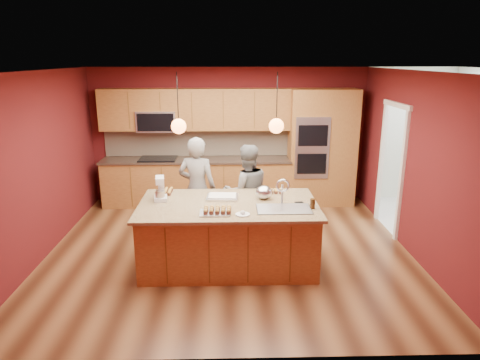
{
  "coord_description": "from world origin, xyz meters",
  "views": [
    {
      "loc": [
        0.01,
        -6.09,
        2.88
      ],
      "look_at": [
        0.16,
        -0.1,
        1.15
      ],
      "focal_mm": 32.0,
      "sensor_mm": 36.0,
      "label": 1
    }
  ],
  "objects_px": {
    "person_left": "(197,189)",
    "person_right": "(247,192)",
    "stand_mixer": "(160,190)",
    "mixing_bowl": "(264,192)",
    "island": "(230,233)"
  },
  "relations": [
    {
      "from": "person_left",
      "to": "person_right",
      "type": "height_order",
      "value": "person_left"
    },
    {
      "from": "person_left",
      "to": "person_right",
      "type": "bearing_deg",
      "value": -167.02
    },
    {
      "from": "stand_mixer",
      "to": "mixing_bowl",
      "type": "relative_size",
      "value": 1.42
    },
    {
      "from": "person_left",
      "to": "mixing_bowl",
      "type": "height_order",
      "value": "person_left"
    },
    {
      "from": "mixing_bowl",
      "to": "island",
      "type": "bearing_deg",
      "value": -157.62
    },
    {
      "from": "stand_mixer",
      "to": "person_left",
      "type": "bearing_deg",
      "value": 49.76
    },
    {
      "from": "island",
      "to": "stand_mixer",
      "type": "distance_m",
      "value": 1.16
    },
    {
      "from": "person_right",
      "to": "island",
      "type": "bearing_deg",
      "value": 63.71
    },
    {
      "from": "person_left",
      "to": "stand_mixer",
      "type": "distance_m",
      "value": 0.92
    },
    {
      "from": "person_right",
      "to": "stand_mixer",
      "type": "bearing_deg",
      "value": 21.32
    },
    {
      "from": "island",
      "to": "person_left",
      "type": "height_order",
      "value": "person_left"
    },
    {
      "from": "island",
      "to": "person_right",
      "type": "bearing_deg",
      "value": 73.6
    },
    {
      "from": "island",
      "to": "mixing_bowl",
      "type": "height_order",
      "value": "island"
    },
    {
      "from": "person_right",
      "to": "stand_mixer",
      "type": "xyz_separation_m",
      "value": [
        -1.26,
        -0.76,
        0.28
      ]
    },
    {
      "from": "island",
      "to": "mixing_bowl",
      "type": "relative_size",
      "value": 10.42
    }
  ]
}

